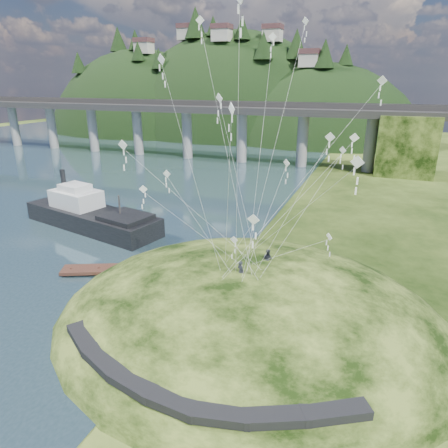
% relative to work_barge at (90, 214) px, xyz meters
% --- Properties ---
extents(ground, '(320.00, 320.00, 0.00)m').
position_rel_work_barge_xyz_m(ground, '(20.55, -15.84, -1.95)').
color(ground, black).
rests_on(ground, ground).
extents(grass_hill, '(36.00, 32.00, 13.00)m').
position_rel_work_barge_xyz_m(grass_hill, '(28.55, -13.84, -3.45)').
color(grass_hill, black).
rests_on(grass_hill, ground).
extents(footpath, '(22.29, 5.84, 0.83)m').
position_rel_work_barge_xyz_m(footpath, '(28.01, -25.59, 0.13)').
color(footpath, black).
rests_on(footpath, ground).
extents(bridge, '(160.00, 11.00, 15.00)m').
position_rel_work_barge_xyz_m(bridge, '(-5.91, 54.22, 7.75)').
color(bridge, '#2D2B2B').
rests_on(bridge, ground).
extents(far_ridge, '(153.00, 70.00, 94.50)m').
position_rel_work_barge_xyz_m(far_ridge, '(-23.04, 106.33, -9.39)').
color(far_ridge, black).
rests_on(far_ridge, ground).
extents(work_barge, '(23.06, 10.75, 7.80)m').
position_rel_work_barge_xyz_m(work_barge, '(0.00, 0.00, 0.00)').
color(work_barge, black).
rests_on(work_barge, ground).
extents(wooden_dock, '(13.46, 7.81, 0.99)m').
position_rel_work_barge_xyz_m(wooden_dock, '(13.15, -10.33, -1.52)').
color(wooden_dock, '#3C2018').
rests_on(wooden_dock, ground).
extents(kite_flyers, '(2.35, 4.31, 2.03)m').
position_rel_work_barge_xyz_m(kite_flyers, '(28.96, -12.85, 3.95)').
color(kite_flyers, '#242631').
rests_on(kite_flyers, ground).
extents(kite_swarm, '(19.84, 17.87, 19.52)m').
position_rel_work_barge_xyz_m(kite_swarm, '(27.87, -12.62, 14.72)').
color(kite_swarm, white).
rests_on(kite_swarm, ground).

